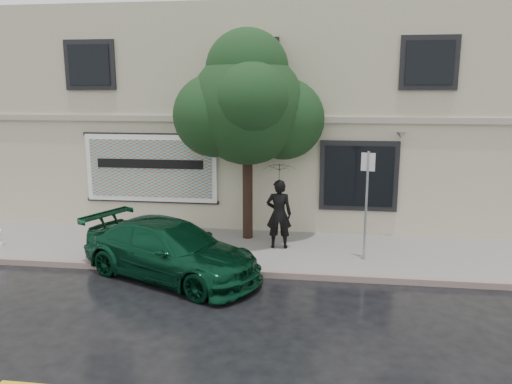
# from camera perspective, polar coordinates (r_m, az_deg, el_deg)

# --- Properties ---
(ground) EXTENTS (90.00, 90.00, 0.00)m
(ground) POSITION_cam_1_polar(r_m,az_deg,el_deg) (11.07, -4.19, -12.24)
(ground) COLOR black
(ground) RESTS_ON ground
(sidewalk) EXTENTS (20.00, 3.50, 0.15)m
(sidewalk) POSITION_cam_1_polar(r_m,az_deg,el_deg) (14.03, -1.44, -6.63)
(sidewalk) COLOR gray
(sidewalk) RESTS_ON ground
(curb) EXTENTS (20.00, 0.18, 0.16)m
(curb) POSITION_cam_1_polar(r_m,az_deg,el_deg) (12.40, -2.75, -9.15)
(curb) COLOR slate
(curb) RESTS_ON ground
(building) EXTENTS (20.00, 8.12, 7.00)m
(building) POSITION_cam_1_polar(r_m,az_deg,el_deg) (19.03, 1.30, 8.75)
(building) COLOR beige
(building) RESTS_ON ground
(billboard) EXTENTS (4.30, 0.16, 2.20)m
(billboard) POSITION_cam_1_polar(r_m,az_deg,el_deg) (15.93, -11.95, 2.67)
(billboard) COLOR white
(billboard) RESTS_ON ground
(car) EXTENTS (5.14, 3.86, 1.37)m
(car) POSITION_cam_1_polar(r_m,az_deg,el_deg) (12.26, -9.77, -6.53)
(car) COLOR #08341F
(car) RESTS_ON ground
(pedestrian) EXTENTS (0.71, 0.48, 1.93)m
(pedestrian) POSITION_cam_1_polar(r_m,az_deg,el_deg) (13.74, 2.63, -2.52)
(pedestrian) COLOR black
(pedestrian) RESTS_ON sidewalk
(umbrella) EXTENTS (1.14, 1.14, 0.70)m
(umbrella) POSITION_cam_1_polar(r_m,az_deg,el_deg) (13.47, 2.69, 2.91)
(umbrella) COLOR black
(umbrella) RESTS_ON pedestrian
(street_tree) EXTENTS (3.24, 3.24, 5.44)m
(street_tree) POSITION_cam_1_polar(r_m,az_deg,el_deg) (14.26, -1.00, 9.57)
(street_tree) COLOR #321E16
(street_tree) RESTS_ON sidewalk
(sign_pole) EXTENTS (0.34, 0.11, 2.82)m
(sign_pole) POSITION_cam_1_polar(r_m,az_deg,el_deg) (12.89, 12.52, -0.48)
(sign_pole) COLOR #97999F
(sign_pole) RESTS_ON sidewalk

